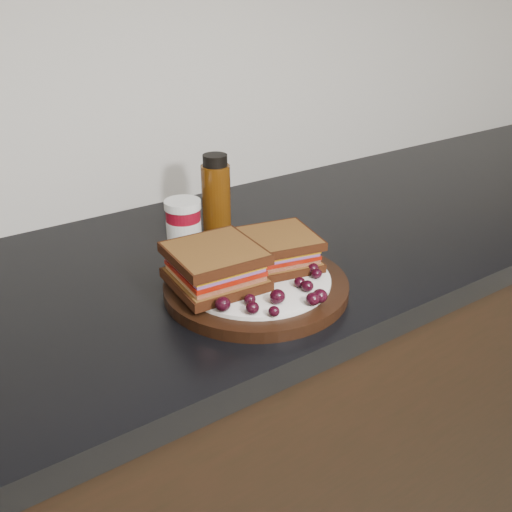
{
  "coord_description": "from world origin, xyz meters",
  "views": [
    {
      "loc": [
        -0.45,
        0.95,
        1.33
      ],
      "look_at": [
        -0.02,
        1.57,
        0.96
      ],
      "focal_mm": 40.0,
      "sensor_mm": 36.0,
      "label": 1
    }
  ],
  "objects_px": {
    "oil_bottle": "(216,194)",
    "condiment_jar": "(184,226)",
    "plate": "(256,286)",
    "sandwich_left": "(215,266)"
  },
  "relations": [
    {
      "from": "oil_bottle",
      "to": "condiment_jar",
      "type": "bearing_deg",
      "value": -156.42
    },
    {
      "from": "plate",
      "to": "condiment_jar",
      "type": "bearing_deg",
      "value": 95.79
    },
    {
      "from": "sandwich_left",
      "to": "condiment_jar",
      "type": "distance_m",
      "value": 0.18
    },
    {
      "from": "plate",
      "to": "condiment_jar",
      "type": "relative_size",
      "value": 3.04
    },
    {
      "from": "oil_bottle",
      "to": "plate",
      "type": "bearing_deg",
      "value": -106.86
    },
    {
      "from": "plate",
      "to": "sandwich_left",
      "type": "bearing_deg",
      "value": 162.78
    },
    {
      "from": "sandwich_left",
      "to": "condiment_jar",
      "type": "xyz_separation_m",
      "value": [
        0.04,
        0.17,
        -0.01
      ]
    },
    {
      "from": "plate",
      "to": "condiment_jar",
      "type": "xyz_separation_m",
      "value": [
        -0.02,
        0.19,
        0.04
      ]
    },
    {
      "from": "condiment_jar",
      "to": "oil_bottle",
      "type": "height_order",
      "value": "oil_bottle"
    },
    {
      "from": "condiment_jar",
      "to": "sandwich_left",
      "type": "bearing_deg",
      "value": -103.13
    }
  ]
}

